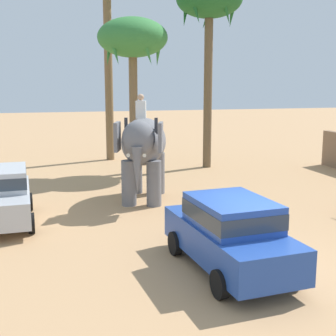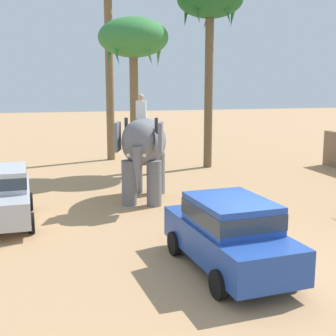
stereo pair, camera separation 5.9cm
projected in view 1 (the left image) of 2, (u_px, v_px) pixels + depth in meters
The scene contains 6 objects.
ground_plane at pixel (254, 272), 10.59m from camera, with size 120.00×120.00×0.00m, color tan.
car_sedan_foreground at pixel (230, 231), 10.58m from camera, with size 2.12×4.22×1.70m.
car_parked_far_side at pixel (0, 194), 14.15m from camera, with size 1.99×4.16×1.70m.
elephant_with_mahout at pixel (143, 147), 16.65m from camera, with size 2.59×4.02×3.88m.
palm_tree_behind_elephant at pixel (209, 6), 22.32m from camera, with size 3.20×3.20×9.11m.
palm_tree_left_of_road at pixel (133, 41), 21.08m from camera, with size 3.20×3.20×7.18m.
Camera 1 is at (-4.52, -9.11, 4.28)m, focal length 49.63 mm.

